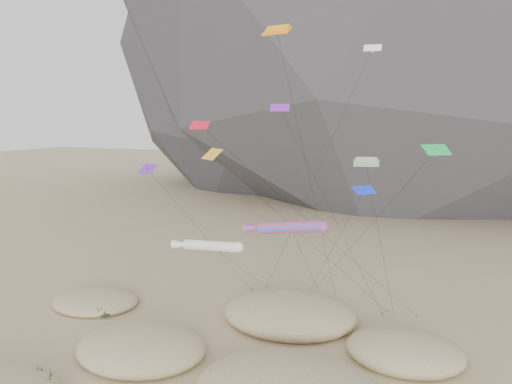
% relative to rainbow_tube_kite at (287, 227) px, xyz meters
% --- Properties ---
extents(dunes, '(52.02, 39.03, 3.69)m').
position_rel_rainbow_tube_kite_xyz_m(dunes, '(-2.72, -6.66, -11.43)').
color(dunes, '#CCB789').
rests_on(dunes, ground).
extents(dune_grass, '(41.93, 27.93, 1.52)m').
position_rel_rainbow_tube_kite_xyz_m(dune_grass, '(-4.24, -7.06, -11.30)').
color(dune_grass, black).
rests_on(dune_grass, ground).
extents(kite_stakes, '(20.18, 2.91, 0.30)m').
position_rel_rainbow_tube_kite_xyz_m(kite_stakes, '(1.01, 13.55, -11.99)').
color(kite_stakes, '#3F2D1E').
rests_on(kite_stakes, ground).
extents(rainbow_tube_kite, '(8.00, 16.00, 13.04)m').
position_rel_rainbow_tube_kite_xyz_m(rainbow_tube_kite, '(0.00, 0.00, 0.00)').
color(rainbow_tube_kite, '#FF211A').
rests_on(rainbow_tube_kite, ground).
extents(white_tube_kite, '(7.59, 15.22, 11.22)m').
position_rel_rainbow_tube_kite_xyz_m(white_tube_kite, '(-6.61, -2.78, -1.68)').
color(white_tube_kite, silver).
rests_on(white_tube_kite, ground).
extents(orange_parafoil, '(5.15, 12.36, 30.27)m').
position_rel_rainbow_tube_kite_xyz_m(orange_parafoil, '(-1.86, 2.27, 17.24)').
color(orange_parafoil, orange).
rests_on(orange_parafoil, ground).
extents(multi_parafoil, '(3.61, 8.37, 18.29)m').
position_rel_rainbow_tube_kite_xyz_m(multi_parafoil, '(6.03, 5.22, 5.51)').
color(multi_parafoil, orange).
rests_on(multi_parafoil, ground).
extents(delta_kites, '(30.22, 16.73, 28.82)m').
position_rel_rainbow_tube_kite_xyz_m(delta_kites, '(-1.81, 2.69, 6.77)').
color(delta_kites, gold).
rests_on(delta_kites, ground).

